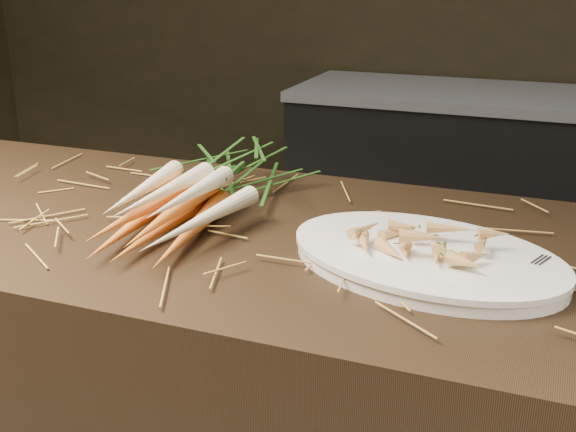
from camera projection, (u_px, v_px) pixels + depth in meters
name	position (u px, v px, depth m)	size (l,w,h in m)	color
back_counter	(517.00, 197.00, 2.92)	(1.82, 0.62, 0.84)	black
straw_bedding	(269.00, 226.00, 1.21)	(1.40, 0.60, 0.02)	olive
root_veg_bunch	(205.00, 183.00, 1.30)	(0.23, 0.58, 0.11)	#C6531F
serving_platter	(425.00, 260.00, 1.07)	(0.42, 0.28, 0.02)	white
roasted_veg_heap	(427.00, 238.00, 1.06)	(0.21, 0.15, 0.05)	#B57C43
serving_fork	(521.00, 281.00, 0.97)	(0.01, 0.16, 0.00)	silver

